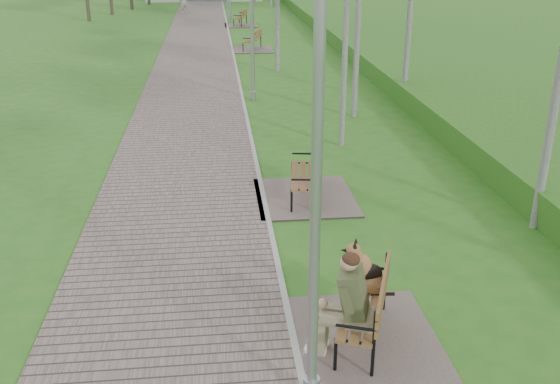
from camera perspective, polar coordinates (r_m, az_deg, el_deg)
The scene contains 11 objects.
ground at distance 9.11m, azimuth 0.91°, elevation -11.95°, with size 120.00×120.00×0.00m, color #2A651D.
walkway at distance 29.43m, azimuth -7.72°, elevation 12.07°, with size 3.50×67.00×0.04m, color #60544E.
kerb at distance 29.44m, azimuth -4.24°, elevation 12.22°, with size 0.10×67.00×0.05m, color #999993.
embankment at distance 30.80m, azimuth 19.28°, elevation 11.47°, with size 14.00×70.00×1.60m, color #437B25.
bench_main at distance 8.54m, azimuth 7.24°, elevation -10.75°, with size 2.00×2.22×1.74m.
bench_second at distance 13.12m, azimuth 2.17°, elevation 0.38°, with size 2.05×2.27×1.26m.
bench_third at distance 31.33m, azimuth -2.56°, elevation 13.22°, with size 1.90×2.11×1.16m.
bench_far at distance 40.42m, azimuth -3.65°, elevation 15.26°, with size 2.00×2.22×1.23m.
lamp_post_near at distance 6.56m, azimuth 3.26°, elevation -1.98°, with size 0.20×0.20×5.21m.
lamp_post_second at distance 20.91m, azimuth -2.57°, elevation 15.07°, with size 0.21×0.21×5.39m.
pedestrian_near at distance 47.65m, azimuth -8.78°, elevation 16.85°, with size 0.61×0.40×1.68m, color silver.
Camera 1 is at (-0.94, -7.48, 5.12)m, focal length 40.00 mm.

